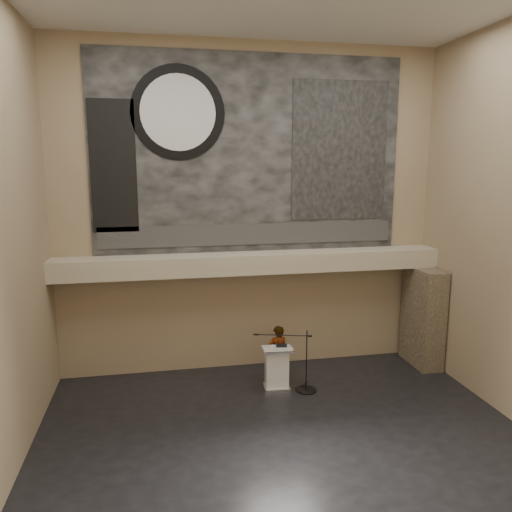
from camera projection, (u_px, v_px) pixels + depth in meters
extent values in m
plane|color=black|center=(287.00, 442.00, 9.97)|extent=(10.00, 10.00, 0.00)
cube|color=#90785B|center=(250.00, 211.00, 13.04)|extent=(10.00, 0.02, 8.50)
cube|color=#90785B|center=(386.00, 281.00, 5.33)|extent=(10.00, 0.02, 8.50)
cube|color=tan|center=(253.00, 263.00, 12.90)|extent=(10.00, 0.80, 0.50)
cylinder|color=#B2893D|center=(191.00, 276.00, 12.60)|extent=(0.04, 0.04, 0.06)
cylinder|color=#B2893D|center=(323.00, 271.00, 13.26)|extent=(0.04, 0.04, 0.06)
cube|color=black|center=(250.00, 155.00, 12.75)|extent=(8.00, 0.05, 5.00)
cube|color=#2B2B2B|center=(251.00, 234.00, 13.09)|extent=(7.76, 0.02, 0.55)
cylinder|color=black|center=(178.00, 113.00, 12.18)|extent=(2.30, 0.02, 2.30)
cylinder|color=silver|center=(178.00, 113.00, 12.16)|extent=(1.84, 0.02, 1.84)
cube|color=black|center=(340.00, 151.00, 13.15)|extent=(2.60, 0.02, 3.60)
cube|color=black|center=(113.00, 167.00, 12.12)|extent=(1.10, 0.02, 3.20)
cube|color=#45392A|center=(423.00, 317.00, 13.64)|extent=(0.60, 1.40, 2.70)
cube|color=silver|center=(276.00, 387.00, 12.30)|extent=(0.66, 0.52, 0.08)
cube|color=white|center=(277.00, 367.00, 12.21)|extent=(0.58, 0.42, 0.96)
cube|color=white|center=(277.00, 348.00, 12.10)|extent=(0.74, 0.55, 0.13)
cube|color=black|center=(282.00, 346.00, 12.11)|extent=(0.31, 0.27, 0.04)
cube|color=silver|center=(274.00, 347.00, 12.07)|extent=(0.25, 0.31, 0.00)
imported|color=silver|center=(278.00, 354.00, 12.61)|extent=(0.59, 0.43, 1.48)
cylinder|color=black|center=(306.00, 390.00, 12.23)|extent=(0.52, 0.52, 0.02)
cylinder|color=black|center=(306.00, 361.00, 12.09)|extent=(0.03, 0.03, 1.54)
cylinder|color=black|center=(281.00, 335.00, 12.02)|extent=(1.32, 0.38, 0.02)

